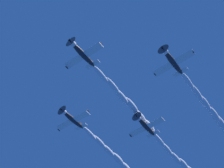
% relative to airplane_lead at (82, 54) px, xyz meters
% --- Properties ---
extents(airplane_lead, '(9.42, 8.52, 3.15)m').
position_rel_airplane_lead_xyz_m(airplane_lead, '(0.00, 0.00, 0.00)').
color(airplane_lead, '#232328').
extents(airplane_left_wingman, '(9.44, 8.53, 2.93)m').
position_rel_airplane_lead_xyz_m(airplane_left_wingman, '(9.02, 16.82, -1.46)').
color(airplane_left_wingman, '#232328').
extents(airplane_right_wingman, '(9.41, 8.51, 3.32)m').
position_rel_airplane_lead_xyz_m(airplane_right_wingman, '(-18.14, 6.86, 1.04)').
color(airplane_right_wingman, '#232328').
extents(airplane_slot_tail, '(9.44, 8.53, 2.79)m').
position_rel_airplane_lead_xyz_m(airplane_slot_tail, '(-9.57, 22.67, -0.48)').
color(airplane_slot_tail, '#232328').
extents(smoke_trail_lead, '(11.57, 24.08, 3.05)m').
position_rel_airplane_lead_xyz_m(smoke_trail_lead, '(-7.69, 17.72, 1.21)').
color(smoke_trail_lead, white).
extents(smoke_trail_left_wingman, '(11.48, 24.98, 3.31)m').
position_rel_airplane_lead_xyz_m(smoke_trail_left_wingman, '(1.65, 34.87, -0.32)').
color(smoke_trail_left_wingman, white).
extents(smoke_trail_right_wingman, '(11.90, 24.26, 3.03)m').
position_rel_airplane_lead_xyz_m(smoke_trail_right_wingman, '(-25.71, 24.93, 2.17)').
color(smoke_trail_right_wingman, white).
extents(smoke_trail_slot_tail, '(11.79, 25.19, 2.88)m').
position_rel_airplane_lead_xyz_m(smoke_trail_slot_tail, '(-17.07, 40.64, 0.64)').
color(smoke_trail_slot_tail, white).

